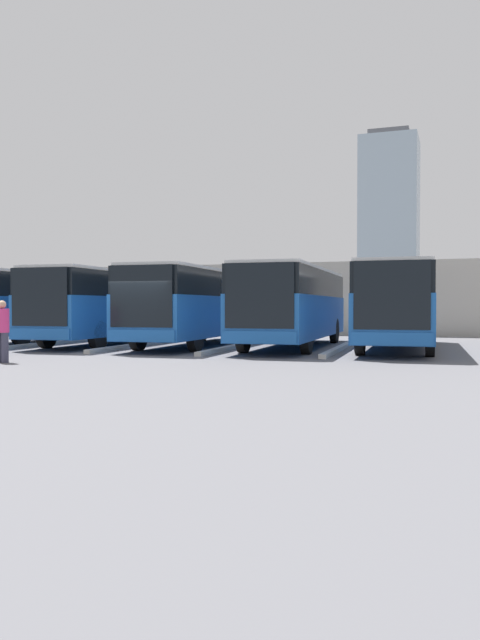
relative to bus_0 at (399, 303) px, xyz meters
name	(u,v)px	position (x,y,z in m)	size (l,w,h in m)	color
ground_plane	(141,354)	(8.12, 5.70, -1.77)	(600.00, 600.00, 0.00)	#5B5B60
bus_0	(399,303)	(0.00, 0.00, 0.00)	(3.12, 11.28, 3.16)	#19519E
curb_divider_0	(339,349)	(2.03, 1.65, -1.70)	(0.24, 7.84, 0.15)	#B2B2AD
bus_1	(294,303)	(4.06, 0.38, 0.00)	(3.12, 11.28, 3.16)	#19519E
curb_divider_1	(233,347)	(6.09, 2.03, -1.70)	(0.24, 7.84, 0.15)	#B2B2AD
bus_2	(199,304)	(8.12, 0.64, 0.00)	(3.12, 11.28, 3.16)	#19519E
curb_divider_2	(137,345)	(10.15, 2.29, -1.70)	(0.24, 7.84, 0.15)	#B2B2AD
bus_3	(114,304)	(12.18, 0.64, 0.00)	(3.12, 11.28, 3.16)	#19519E
curb_divider_3	(52,343)	(14.21, 2.29, -1.70)	(0.24, 7.84, 0.15)	#B2B2AD
bus_4	(45,304)	(16.24, 0.02, 0.00)	(3.12, 11.28, 3.16)	#19519E
pedestrian	(2,329)	(10.47, 9.81, -0.79)	(0.45, 0.45, 1.83)	#38384C
station_building	(294,299)	(8.12, -15.46, 0.36)	(36.59, 12.44, 4.20)	#A8A399
office_tower	(389,223)	(22.43, -214.55, 30.89)	(20.87, 20.87, 66.53)	#93A8B7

